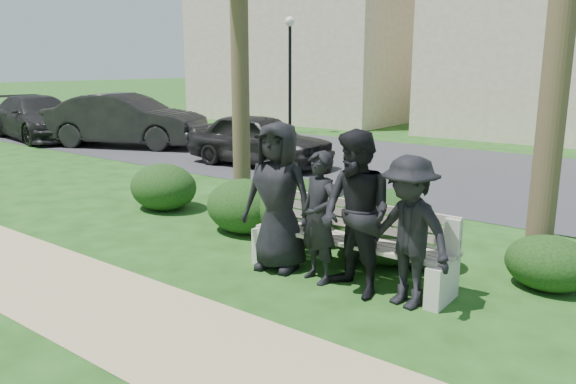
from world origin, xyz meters
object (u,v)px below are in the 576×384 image
car_b (127,120)px  car_c (39,118)px  man_d (408,232)px  street_lamp (290,54)px  man_b (319,217)px  man_c (356,214)px  park_bench (350,246)px  man_a (278,197)px  car_a (259,140)px

car_b → car_c: bearing=77.2°
man_d → street_lamp: bearing=144.9°
man_b → man_c: man_c is taller
man_c → man_d: 0.62m
street_lamp → man_b: size_ratio=2.70×
park_bench → man_d: (0.91, -0.32, 0.42)m
man_d → car_c: man_d is taller
street_lamp → man_b: (9.46, -11.78, -2.15)m
man_b → park_bench: bearing=68.8°
man_c → car_b: bearing=173.8°
street_lamp → man_c: (10.02, -11.85, -2.00)m
man_c → park_bench: bearing=148.1°
street_lamp → man_a: size_ratio=2.27×
car_c → street_lamp: bearing=-30.9°
street_lamp → car_c: bearing=-130.2°
park_bench → man_b: (-0.25, -0.31, 0.39)m
park_bench → car_a: 8.02m
car_a → car_b: car_b is taller
street_lamp → car_c: 9.23m
park_bench → car_a: bearing=137.5°
street_lamp → man_b: bearing=-51.2°
park_bench → car_c: bearing=162.5°
car_b → car_c: car_b is taller
man_b → car_a: 8.05m
man_b → man_c: (0.55, -0.07, 0.15)m
man_d → man_c: bearing=-160.9°
park_bench → car_c: car_c is taller
man_b → man_d: size_ratio=0.96×
park_bench → car_a: car_a is taller
street_lamp → man_d: 16.01m
park_bench → man_a: 1.08m
park_bench → man_c: size_ratio=1.37×
street_lamp → man_d: (10.62, -11.79, -2.12)m
man_a → park_bench: bearing=6.7°
street_lamp → car_c: size_ratio=0.83×
street_lamp → man_c: street_lamp is taller
man_c → car_a: bearing=157.5°
man_a → car_b: man_a is taller
man_d → car_b: size_ratio=0.33×
park_bench → street_lamp: bearing=129.4°
man_d → man_b: bearing=-167.3°
street_lamp → man_d: street_lamp is taller
car_b → car_c: (-3.92, -0.75, -0.08)m
park_bench → man_a: man_a is taller
man_a → car_b: bearing=141.7°
car_b → park_bench: bearing=-138.5°
man_d → car_a: 8.91m
street_lamp → car_b: bearing=-107.0°
man_b → man_c: bearing=9.9°
car_a → car_c: size_ratio=0.77×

